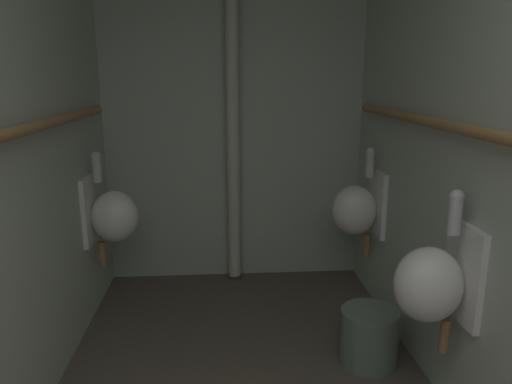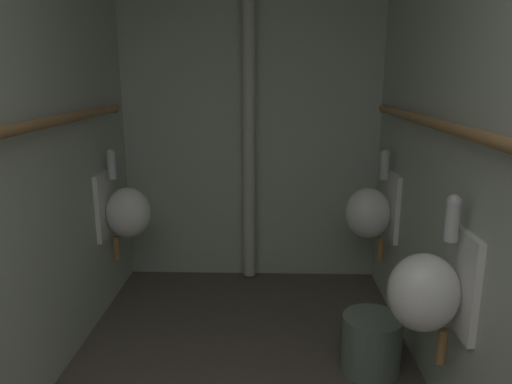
{
  "view_description": "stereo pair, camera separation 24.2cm",
  "coord_description": "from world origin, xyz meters",
  "px_view_note": "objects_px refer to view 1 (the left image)",
  "views": [
    {
      "loc": [
        -0.1,
        -0.07,
        1.55
      ],
      "look_at": [
        0.07,
        2.27,
        0.97
      ],
      "focal_mm": 33.49,
      "sensor_mm": 36.0,
      "label": 1
    },
    {
      "loc": [
        0.14,
        -0.07,
        1.55
      ],
      "look_at": [
        0.07,
        2.27,
        0.97
      ],
      "focal_mm": 33.49,
      "sensor_mm": 36.0,
      "label": 2
    }
  ],
  "objects_px": {
    "urinal_left_mid": "(111,215)",
    "waste_bin": "(369,337)",
    "urinal_right_mid": "(433,282)",
    "standpipe_back_wall": "(233,100)",
    "urinal_right_far": "(358,209)"
  },
  "relations": [
    {
      "from": "standpipe_back_wall",
      "to": "urinal_right_mid",
      "type": "bearing_deg",
      "value": -63.09
    },
    {
      "from": "urinal_left_mid",
      "to": "standpipe_back_wall",
      "type": "bearing_deg",
      "value": 30.88
    },
    {
      "from": "urinal_right_far",
      "to": "urinal_right_mid",
      "type": "bearing_deg",
      "value": -90.0
    },
    {
      "from": "urinal_right_mid",
      "to": "waste_bin",
      "type": "relative_size",
      "value": 2.39
    },
    {
      "from": "urinal_right_mid",
      "to": "waste_bin",
      "type": "xyz_separation_m",
      "value": [
        -0.12,
        0.44,
        -0.52
      ]
    },
    {
      "from": "waste_bin",
      "to": "urinal_right_mid",
      "type": "bearing_deg",
      "value": -74.47
    },
    {
      "from": "waste_bin",
      "to": "standpipe_back_wall",
      "type": "bearing_deg",
      "value": 120.61
    },
    {
      "from": "standpipe_back_wall",
      "to": "urinal_right_far",
      "type": "bearing_deg",
      "value": -28.42
    },
    {
      "from": "urinal_left_mid",
      "to": "urinal_right_mid",
      "type": "relative_size",
      "value": 1.0
    },
    {
      "from": "standpipe_back_wall",
      "to": "waste_bin",
      "type": "distance_m",
      "value": 1.84
    },
    {
      "from": "urinal_right_mid",
      "to": "urinal_right_far",
      "type": "distance_m",
      "value": 1.18
    },
    {
      "from": "urinal_right_mid",
      "to": "standpipe_back_wall",
      "type": "distance_m",
      "value": 1.95
    },
    {
      "from": "urinal_left_mid",
      "to": "waste_bin",
      "type": "distance_m",
      "value": 1.74
    },
    {
      "from": "urinal_right_mid",
      "to": "standpipe_back_wall",
      "type": "height_order",
      "value": "standpipe_back_wall"
    },
    {
      "from": "urinal_right_mid",
      "to": "urinal_right_far",
      "type": "xyz_separation_m",
      "value": [
        0.0,
        1.18,
        0.0
      ]
    }
  ]
}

